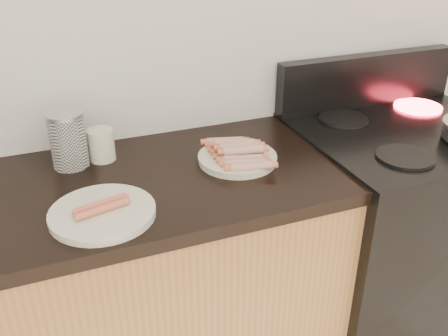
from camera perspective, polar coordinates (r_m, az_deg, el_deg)
name	(u,v)px	position (r m, az deg, el deg)	size (l,w,h in m)	color
wall_back	(166,16)	(1.67, -6.62, 16.91)	(4.00, 0.04, 2.60)	silver
stove	(392,237)	(2.09, 18.62, -7.45)	(0.76, 0.65, 0.91)	black
stove_panel	(367,80)	(2.05, 16.01, 9.66)	(0.76, 0.06, 0.20)	black
burner_near_left	(405,157)	(1.65, 19.99, 1.20)	(0.18, 0.18, 0.01)	black
burner_far_left	(344,119)	(1.89, 13.51, 5.50)	(0.18, 0.18, 0.01)	black
burner_far_right	(418,107)	(2.10, 21.28, 6.55)	(0.18, 0.18, 0.01)	#FF1E2D
main_plate	(237,159)	(1.56, 1.54, 1.00)	(0.24, 0.24, 0.02)	white
side_plate	(103,213)	(1.32, -13.71, -5.02)	(0.27, 0.27, 0.02)	white
hotdog_pile	(237,151)	(1.54, 1.55, 1.90)	(0.12, 0.25, 0.05)	maroon
plain_sausages	(102,206)	(1.31, -13.81, -4.28)	(0.13, 0.08, 0.02)	#B96233
canister	(68,140)	(1.57, -17.38, 3.11)	(0.11, 0.11, 0.17)	white
mug	(101,145)	(1.60, -13.84, 2.59)	(0.08, 0.08, 0.10)	white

